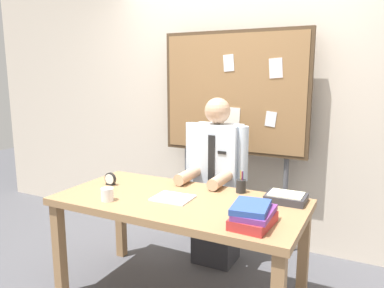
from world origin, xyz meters
TOP-DOWN VIEW (x-y plane):
  - back_wall at (0.00, 1.22)m, footprint 6.40×0.08m
  - desk at (0.00, 0.00)m, footprint 1.69×0.83m
  - person at (0.00, 0.64)m, footprint 0.55×0.56m
  - bulletin_board at (0.00, 1.01)m, footprint 1.35×0.09m
  - book_stack at (0.59, -0.21)m, footprint 0.24×0.31m
  - open_notebook at (-0.04, -0.02)m, footprint 0.27×0.22m
  - desk_clock at (-0.63, 0.05)m, footprint 0.10×0.04m
  - coffee_mug at (-0.41, -0.25)m, footprint 0.08×0.08m
  - pen_holder at (0.33, 0.32)m, footprint 0.07×0.07m
  - paper_tray at (0.67, 0.27)m, footprint 0.26×0.20m

SIDE VIEW (x-z plane):
  - person at x=0.00m, z-range -0.05..1.37m
  - desk at x=0.00m, z-range 0.29..1.05m
  - open_notebook at x=-0.04m, z-range 0.76..0.77m
  - paper_tray at x=0.67m, z-range 0.76..0.82m
  - desk_clock at x=-0.63m, z-range 0.75..0.85m
  - coffee_mug at x=-0.41m, z-range 0.76..0.85m
  - pen_holder at x=0.33m, z-range 0.73..0.89m
  - book_stack at x=0.59m, z-range 0.76..0.88m
  - back_wall at x=0.00m, z-range 0.00..2.70m
  - bulletin_board at x=0.00m, z-range 0.42..2.40m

